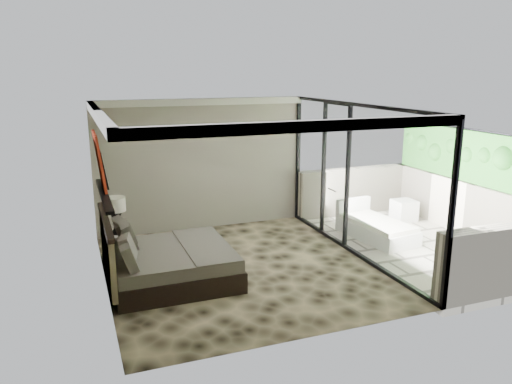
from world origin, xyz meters
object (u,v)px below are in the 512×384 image
object	(u,v)px
nightstand	(117,246)
table_lamp	(116,211)
lounger	(375,228)
bed	(166,262)
ottoman	(404,210)

from	to	relation	value
nightstand	table_lamp	bearing A→B (deg)	-84.21
lounger	bed	bearing A→B (deg)	-178.33
bed	nightstand	xyz separation A→B (m)	(-0.65, 1.23, -0.06)
bed	ottoman	bearing A→B (deg)	14.30
bed	nightstand	distance (m)	1.39
ottoman	bed	bearing A→B (deg)	-165.70
bed	table_lamp	bearing A→B (deg)	118.09
lounger	table_lamp	bearing A→B (deg)	167.18
ottoman	lounger	world-z (taller)	lounger
bed	lounger	bearing A→B (deg)	8.60
nightstand	table_lamp	xyz separation A→B (m)	(0.01, -0.03, 0.68)
bed	nightstand	bearing A→B (deg)	117.85
nightstand	table_lamp	size ratio (longest dim) A/B	0.80
table_lamp	ottoman	distance (m)	6.44
bed	ottoman	xyz separation A→B (m)	(5.76, 1.47, -0.09)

